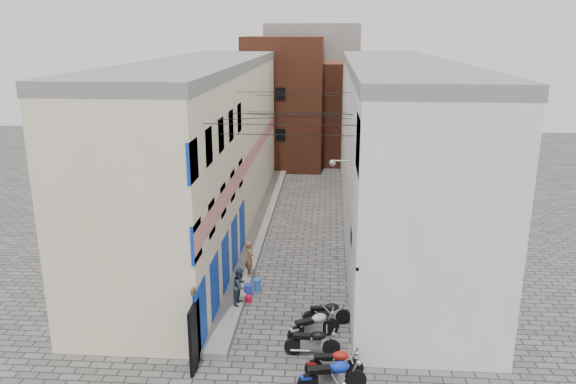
% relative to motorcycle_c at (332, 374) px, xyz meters
% --- Properties ---
extents(ground, '(90.00, 90.00, 0.00)m').
position_rel_motorcycle_c_xyz_m(ground, '(-1.84, 1.36, -0.61)').
color(ground, '#4E4C49').
rests_on(ground, ground).
extents(plinth, '(0.90, 26.00, 0.25)m').
position_rel_motorcycle_c_xyz_m(plinth, '(-3.89, 14.36, -0.49)').
color(plinth, slate).
rests_on(plinth, ground).
extents(building_left, '(5.10, 27.00, 9.00)m').
position_rel_motorcycle_c_xyz_m(building_left, '(-6.82, 14.31, 3.89)').
color(building_left, beige).
rests_on(building_left, ground).
extents(building_right, '(5.94, 26.00, 9.00)m').
position_rel_motorcycle_c_xyz_m(building_right, '(3.16, 14.36, 3.89)').
color(building_right, silver).
rests_on(building_right, ground).
extents(building_far_brick_left, '(6.00, 6.00, 10.00)m').
position_rel_motorcycle_c_xyz_m(building_far_brick_left, '(-3.84, 29.36, 4.39)').
color(building_far_brick_left, brown).
rests_on(building_far_brick_left, ground).
extents(building_far_brick_right, '(5.00, 6.00, 8.00)m').
position_rel_motorcycle_c_xyz_m(building_far_brick_right, '(1.16, 31.36, 3.39)').
color(building_far_brick_right, brown).
rests_on(building_far_brick_right, ground).
extents(building_far_concrete, '(8.00, 5.00, 11.00)m').
position_rel_motorcycle_c_xyz_m(building_far_concrete, '(-1.84, 35.36, 4.89)').
color(building_far_concrete, slate).
rests_on(building_far_concrete, ground).
extents(far_shopfront, '(2.00, 0.30, 2.40)m').
position_rel_motorcycle_c_xyz_m(far_shopfront, '(-1.84, 26.56, 0.59)').
color(far_shopfront, black).
rests_on(far_shopfront, ground).
extents(overhead_wires, '(5.80, 13.02, 1.32)m').
position_rel_motorcycle_c_xyz_m(overhead_wires, '(-1.84, 9.00, 6.51)').
color(overhead_wires, black).
rests_on(overhead_wires, ground).
extents(motorcycle_c, '(2.21, 1.12, 1.22)m').
position_rel_motorcycle_c_xyz_m(motorcycle_c, '(0.00, 0.00, 0.00)').
color(motorcycle_c, '#0B27AA').
rests_on(motorcycle_c, ground).
extents(motorcycle_d, '(1.91, 0.79, 1.07)m').
position_rel_motorcycle_c_xyz_m(motorcycle_d, '(0.06, 0.78, -0.07)').
color(motorcycle_d, '#99150A').
rests_on(motorcycle_d, ground).
extents(motorcycle_e, '(1.87, 0.61, 1.08)m').
position_rel_motorcycle_c_xyz_m(motorcycle_e, '(-0.66, 1.94, -0.07)').
color(motorcycle_e, black).
rests_on(motorcycle_e, ground).
extents(motorcycle_f, '(2.03, 1.46, 1.14)m').
position_rel_motorcycle_c_xyz_m(motorcycle_f, '(-0.64, 2.96, -0.04)').
color(motorcycle_f, '#A7A6AA').
rests_on(motorcycle_f, ground).
extents(motorcycle_g, '(1.87, 0.85, 1.04)m').
position_rel_motorcycle_c_xyz_m(motorcycle_g, '(-0.19, 4.00, -0.09)').
color(motorcycle_g, black).
rests_on(motorcycle_g, ground).
extents(person_a, '(0.56, 0.67, 1.58)m').
position_rel_motorcycle_c_xyz_m(person_a, '(-3.54, 7.56, 0.43)').
color(person_a, '#925B35').
rests_on(person_a, plinth).
extents(person_b, '(0.72, 0.83, 1.46)m').
position_rel_motorcycle_c_xyz_m(person_b, '(-3.54, 4.94, 0.37)').
color(person_b, '#2D3644').
rests_on(person_b, plinth).
extents(water_jug_near, '(0.45, 0.45, 0.56)m').
position_rel_motorcycle_c_xyz_m(water_jug_near, '(-3.39, 5.99, -0.33)').
color(water_jug_near, '#2339B1').
rests_on(water_jug_near, ground).
extents(water_jug_far, '(0.38, 0.38, 0.50)m').
position_rel_motorcycle_c_xyz_m(water_jug_far, '(-3.11, 6.62, -0.36)').
color(water_jug_far, blue).
rests_on(water_jug_far, ground).
extents(red_crate, '(0.43, 0.35, 0.24)m').
position_rel_motorcycle_c_xyz_m(red_crate, '(-3.39, 5.59, -0.49)').
color(red_crate, '#B80D2A').
rests_on(red_crate, ground).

